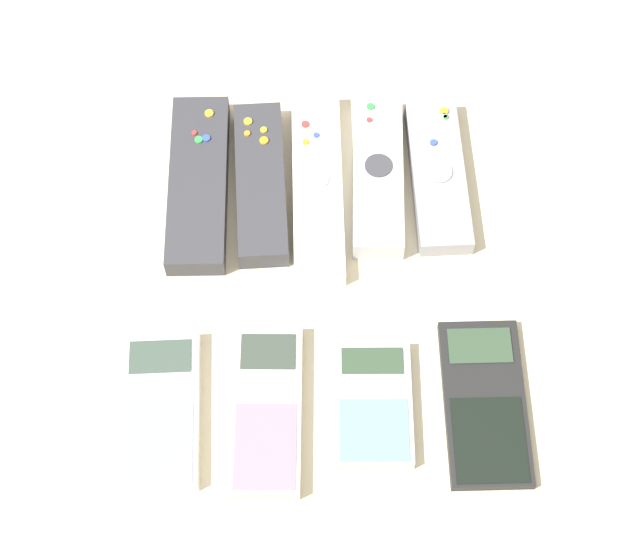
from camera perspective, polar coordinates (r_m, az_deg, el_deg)
ground_plane at (r=1.02m, az=0.04°, el=-1.79°), size 3.00×3.00×0.00m
remote_0 at (r=1.08m, az=-6.50°, el=4.85°), size 0.06×0.20×0.03m
remote_1 at (r=1.08m, az=-3.18°, el=4.88°), size 0.06×0.18×0.03m
remote_2 at (r=1.08m, az=-0.04°, el=4.74°), size 0.05×0.22×0.02m
remote_3 at (r=1.08m, az=3.10°, el=5.30°), size 0.06×0.18×0.03m
remote_4 at (r=1.09m, az=6.31°, el=5.24°), size 0.06×0.17×0.02m
calculator_0 at (r=0.98m, az=-8.54°, el=-7.20°), size 0.07×0.15×0.02m
calculator_1 at (r=0.97m, az=-2.86°, el=-7.25°), size 0.07×0.16×0.02m
calculator_2 at (r=0.98m, az=2.84°, el=-6.93°), size 0.07×0.12×0.02m
calculator_3 at (r=0.99m, az=8.78°, el=-6.77°), size 0.07×0.16×0.01m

